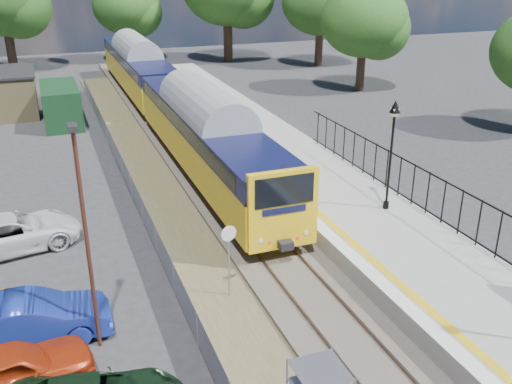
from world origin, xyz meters
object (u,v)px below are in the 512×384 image
carpark_lamp (85,228)px  car_white (12,233)px  speed_sign (229,250)px  car_red (9,372)px  car_blue (32,320)px  train (163,91)px  victorian_lamp_north (393,130)px

carpark_lamp → car_white: 8.33m
speed_sign → carpark_lamp: carpark_lamp is taller
speed_sign → car_red: size_ratio=0.63×
speed_sign → car_blue: speed_sign is taller
car_white → carpark_lamp: bearing=-172.5°
carpark_lamp → car_white: bearing=108.6°
car_red → car_blue: (0.57, 2.20, 0.02)m
train → car_blue: train is taller
carpark_lamp → car_white: (-2.46, 7.31, -3.14)m
train → speed_sign: (-2.50, -21.76, -0.53)m
car_red → car_white: car_red is taller
train → car_white: size_ratio=7.86×
train → car_blue: (-8.70, -21.98, -1.60)m
train → car_red: size_ratio=9.56×
carpark_lamp → car_white: carpark_lamp is taller
carpark_lamp → car_red: size_ratio=1.58×
victorian_lamp_north → carpark_lamp: (-12.20, -3.89, -0.43)m
speed_sign → car_red: bearing=-169.5°
train → carpark_lamp: (-6.90, -22.87, 1.52)m
car_blue → carpark_lamp: bearing=-115.2°
train → carpark_lamp: 23.93m
carpark_lamp → car_red: 4.14m
car_blue → car_red: bearing=166.6°
car_red → car_blue: 2.27m
victorian_lamp_north → speed_sign: (-7.80, -2.79, -2.49)m
car_white → victorian_lamp_north: bearing=-114.3°
victorian_lamp_north → car_blue: 14.75m
car_red → car_blue: car_blue is taller
train → car_blue: 23.69m
victorian_lamp_north → carpark_lamp: bearing=-162.3°
speed_sign → car_blue: (-6.20, -0.21, -1.06)m
carpark_lamp → car_blue: 3.71m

